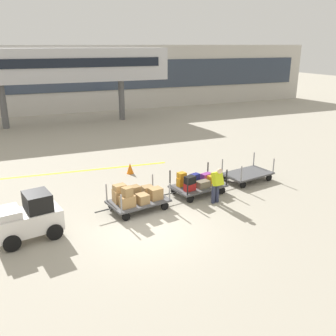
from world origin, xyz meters
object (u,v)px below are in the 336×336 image
at_px(baggage_tug, 29,218).
at_px(baggage_cart_tail, 247,174).
at_px(baggage_handler, 217,184).
at_px(baggage_cart_middle, 198,183).
at_px(baggage_cart_lead, 136,197).
at_px(safety_cone_near, 130,168).

bearing_deg(baggage_tug, baggage_cart_tail, 10.73).
bearing_deg(baggage_handler, baggage_cart_tail, 32.95).
bearing_deg(baggage_cart_middle, baggage_cart_tail, 10.98).
height_order(baggage_cart_tail, baggage_handler, baggage_handler).
bearing_deg(baggage_cart_tail, baggage_tug, -169.27).
bearing_deg(baggage_handler, baggage_cart_lead, 169.30).
relative_size(baggage_cart_lead, safety_cone_near, 5.60).
distance_m(baggage_tug, safety_cone_near, 7.21).
bearing_deg(baggage_tug, baggage_cart_lead, 10.62).
height_order(baggage_cart_lead, baggage_cart_tail, baggage_cart_lead).
xyz_separation_m(baggage_tug, baggage_handler, (7.27, 0.13, 0.11)).
xyz_separation_m(baggage_cart_middle, safety_cone_near, (-1.91, 3.78, -0.23)).
distance_m(baggage_cart_lead, safety_cone_near, 4.49).
bearing_deg(baggage_cart_tail, safety_cone_near, 146.81).
relative_size(baggage_tug, baggage_cart_middle, 0.74).
relative_size(baggage_handler, safety_cone_near, 2.84).
relative_size(baggage_cart_middle, baggage_cart_tail, 1.00).
bearing_deg(baggage_tug, baggage_cart_middle, 10.62).
distance_m(baggage_cart_tail, baggage_handler, 3.28).
relative_size(baggage_cart_middle, baggage_handler, 1.97).
bearing_deg(safety_cone_near, baggage_cart_lead, -104.11).
bearing_deg(baggage_handler, safety_cone_near, 113.72).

